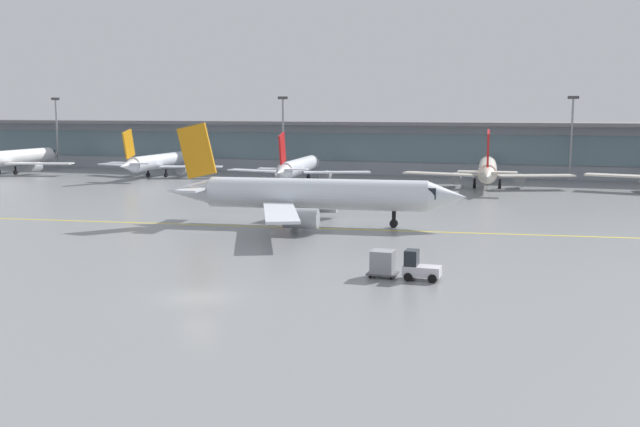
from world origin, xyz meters
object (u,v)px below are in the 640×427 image
at_px(gate_airplane_1, 160,162).
at_px(baggage_tug, 419,267).
at_px(gate_airplane_0, 11,158).
at_px(cargo_dolly_lead, 383,263).
at_px(apron_light_mast_1, 283,132).
at_px(gate_airplane_2, 299,167).
at_px(gate_airplane_3, 488,170).
at_px(taxiing_regional_jet, 313,195).
at_px(apron_light_mast_2, 572,135).
at_px(apron_light_mast_0, 57,130).

xyz_separation_m(gate_airplane_1, baggage_tug, (57.65, -66.80, -1.70)).
distance_m(gate_airplane_0, cargo_dolly_lead, 105.33).
xyz_separation_m(cargo_dolly_lead, apron_light_mast_1, (-34.85, 75.29, 6.69)).
relative_size(gate_airplane_1, gate_airplane_2, 1.01).
bearing_deg(apron_light_mast_1, gate_airplane_0, -166.51).
bearing_deg(gate_airplane_3, taxiing_regional_jet, 157.43).
distance_m(gate_airplane_0, gate_airplane_3, 86.17).
bearing_deg(gate_airplane_1, gate_airplane_2, -98.22).
height_order(taxiing_regional_jet, baggage_tug, taxiing_regional_jet).
relative_size(baggage_tug, apron_light_mast_2, 0.19).
bearing_deg(baggage_tug, gate_airplane_1, 131.66).
height_order(gate_airplane_1, apron_light_mast_1, apron_light_mast_1).
distance_m(cargo_dolly_lead, apron_light_mast_0, 112.97).
bearing_deg(taxiing_regional_jet, baggage_tug, -61.88).
bearing_deg(cargo_dolly_lead, baggage_tug, -0.00).
xyz_separation_m(cargo_dolly_lead, apron_light_mast_0, (-83.17, 76.16, 6.70)).
relative_size(gate_airplane_2, apron_light_mast_1, 1.82).
height_order(gate_airplane_2, apron_light_mast_1, apron_light_mast_1).
bearing_deg(baggage_tug, gate_airplane_3, 91.28).
bearing_deg(baggage_tug, gate_airplane_0, 144.62).
distance_m(baggage_tug, apron_light_mast_1, 84.40).
bearing_deg(apron_light_mast_2, taxiing_regional_jet, -115.04).
bearing_deg(apron_light_mast_1, gate_airplane_2, -59.76).
relative_size(gate_airplane_2, gate_airplane_3, 0.93).
distance_m(gate_airplane_0, apron_light_mast_1, 50.81).
distance_m(taxiing_regional_jet, apron_light_mast_0, 89.82).
xyz_separation_m(gate_airplane_3, apron_light_mast_2, (12.28, 13.54, 4.95)).
bearing_deg(gate_airplane_3, gate_airplane_1, 83.52).
bearing_deg(gate_airplane_2, apron_light_mast_2, -75.08).
distance_m(cargo_dolly_lead, apron_light_mast_1, 83.23).
distance_m(gate_airplane_3, taxiing_regional_jet, 45.46).
height_order(cargo_dolly_lead, apron_light_mast_0, apron_light_mast_0).
bearing_deg(apron_light_mast_2, cargo_dolly_lead, -100.45).
distance_m(baggage_tug, apron_light_mast_2, 79.39).
bearing_deg(gate_airplane_0, baggage_tug, -125.58).
xyz_separation_m(cargo_dolly_lead, apron_light_mast_2, (14.42, 78.18, 6.64)).
bearing_deg(taxiing_regional_jet, gate_airplane_3, 65.56).
bearing_deg(apron_light_mast_0, baggage_tug, -41.62).
height_order(gate_airplane_3, apron_light_mast_1, apron_light_mast_1).
xyz_separation_m(gate_airplane_2, baggage_tug, (30.35, -63.14, -1.66)).
distance_m(gate_airplane_1, cargo_dolly_lead, 86.54).
height_order(taxiing_regional_jet, apron_light_mast_2, apron_light_mast_2).
distance_m(gate_airplane_2, baggage_tug, 70.07).
bearing_deg(gate_airplane_0, gate_airplane_2, -89.72).
xyz_separation_m(baggage_tug, apron_light_mast_0, (-85.77, 76.20, 6.86)).
height_order(gate_airplane_2, apron_light_mast_0, apron_light_mast_0).
xyz_separation_m(gate_airplane_1, apron_light_mast_2, (69.46, 11.42, 5.10)).
bearing_deg(gate_airplane_2, baggage_tug, -159.08).
xyz_separation_m(taxiing_regional_jet, baggage_tug, (14.68, -21.49, -2.26)).
xyz_separation_m(gate_airplane_2, cargo_dolly_lead, (27.75, -63.10, -1.50)).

